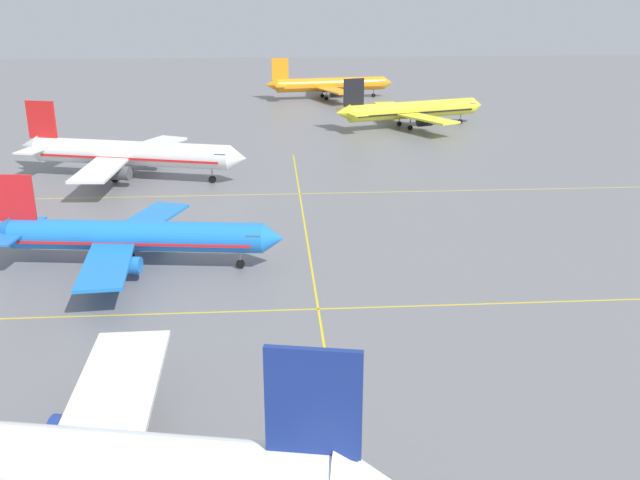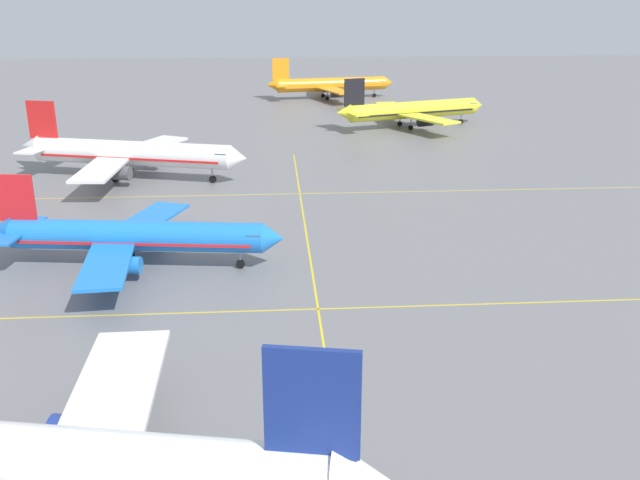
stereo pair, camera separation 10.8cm
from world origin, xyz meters
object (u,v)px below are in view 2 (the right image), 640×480
at_px(airliner_far_left_stand, 411,110).
at_px(airliner_far_right_stand, 330,85).
at_px(airliner_front_gate, 44,462).
at_px(airliner_third_row, 129,153).
at_px(airliner_second_row, 133,236).

relative_size(airliner_far_left_stand, airliner_far_right_stand, 0.98).
height_order(airliner_front_gate, airliner_third_row, airliner_front_gate).
distance_m(airliner_third_row, airliner_far_right_stand, 93.42).
bearing_deg(airliner_third_row, airliner_far_right_stand, 65.27).
distance_m(airliner_front_gate, airliner_far_left_stand, 126.46).
xyz_separation_m(airliner_second_row, airliner_far_left_stand, (45.88, 78.91, 0.36)).
distance_m(airliner_third_row, airliner_far_left_stand, 66.76).
relative_size(airliner_third_row, airliner_far_left_stand, 1.08).
height_order(airliner_third_row, airliner_far_right_stand, airliner_third_row).
bearing_deg(airliner_second_row, airliner_third_row, 100.74).
relative_size(airliner_front_gate, airliner_far_right_stand, 1.08).
bearing_deg(airliner_far_left_stand, airliner_front_gate, -110.14).
xyz_separation_m(airliner_front_gate, airliner_far_right_stand, (29.44, 163.23, -0.33)).
bearing_deg(airliner_far_left_stand, airliner_far_right_stand, 107.59).
bearing_deg(airliner_front_gate, airliner_far_left_stand, 69.86).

